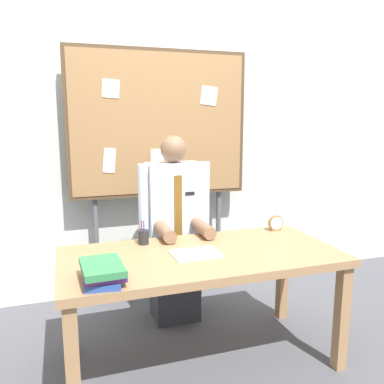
{
  "coord_description": "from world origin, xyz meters",
  "views": [
    {
      "loc": [
        -0.79,
        -2.2,
        1.54
      ],
      "look_at": [
        0.0,
        0.19,
        1.08
      ],
      "focal_mm": 37.19,
      "sensor_mm": 36.0,
      "label": 1
    }
  ],
  "objects": [
    {
      "name": "open_notebook",
      "position": [
        -0.04,
        -0.02,
        0.74
      ],
      "size": [
        0.3,
        0.22,
        0.01
      ],
      "primitive_type": "cube",
      "rotation": [
        0.0,
        0.0,
        0.04
      ],
      "color": "silver",
      "rests_on": "desk"
    },
    {
      "name": "desk_clock",
      "position": [
        0.69,
        0.3,
        0.78
      ],
      "size": [
        0.11,
        0.04,
        0.11
      ],
      "color": "olive",
      "rests_on": "desk"
    },
    {
      "name": "pen_holder",
      "position": [
        -0.3,
        0.29,
        0.78
      ],
      "size": [
        0.07,
        0.07,
        0.16
      ],
      "color": "#262626",
      "rests_on": "desk"
    },
    {
      "name": "back_wall",
      "position": [
        0.0,
        1.25,
        1.35
      ],
      "size": [
        6.4,
        0.08,
        2.7
      ],
      "primitive_type": "cube",
      "color": "silver",
      "rests_on": "ground_plane"
    },
    {
      "name": "desk",
      "position": [
        0.0,
        0.0,
        0.65
      ],
      "size": [
        1.71,
        0.81,
        0.73
      ],
      "color": "#9E754C",
      "rests_on": "ground_plane"
    },
    {
      "name": "bulletin_board",
      "position": [
        -0.0,
        1.04,
        1.48
      ],
      "size": [
        1.5,
        0.09,
        2.1
      ],
      "color": "#4C3823",
      "rests_on": "ground_plane"
    },
    {
      "name": "ground_plane",
      "position": [
        0.0,
        0.0,
        0.0
      ],
      "size": [
        12.0,
        12.0,
        0.0
      ],
      "primitive_type": "plane",
      "color": "#4C4C51"
    },
    {
      "name": "person",
      "position": [
        0.0,
        0.61,
        0.66
      ],
      "size": [
        0.55,
        0.56,
        1.42
      ],
      "color": "#2D2D33",
      "rests_on": "ground_plane"
    },
    {
      "name": "book_stack",
      "position": [
        -0.62,
        -0.25,
        0.78
      ],
      "size": [
        0.22,
        0.32,
        0.1
      ],
      "color": "#2D4C99",
      "rests_on": "desk"
    }
  ]
}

